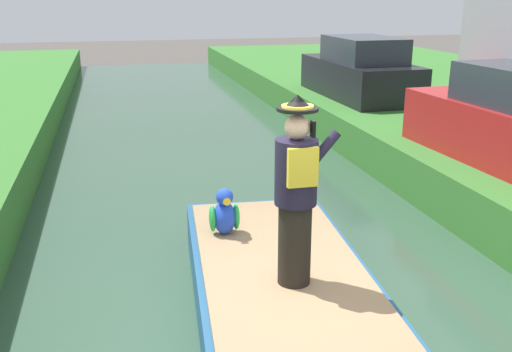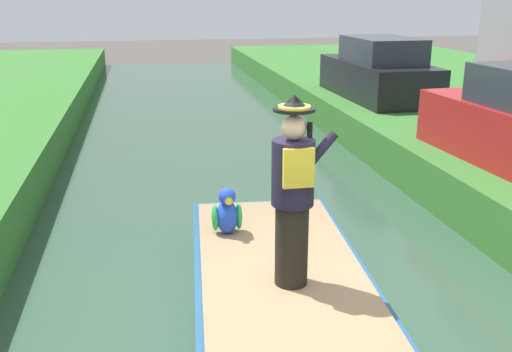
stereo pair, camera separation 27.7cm
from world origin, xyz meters
The scene contains 6 objects.
ground_plane centered at (0.00, 0.00, 0.00)m, with size 80.00×80.00×0.00m, color #4C4742.
canal_water centered at (0.00, 0.00, 0.05)m, with size 6.07×48.00×0.10m, color #33513D.
boat centered at (0.00, 0.51, 0.40)m, with size 2.14×4.33×0.61m.
person_pirate centered at (0.01, 0.12, 1.64)m, with size 0.61×0.42×1.85m.
parrot_plush centered at (-0.43, 1.46, 0.95)m, with size 0.36×0.34×0.57m.
parked_car_dark centered at (4.49, 8.94, 1.51)m, with size 1.79×4.04×1.50m.
Camera 2 is at (-1.30, -4.80, 3.43)m, focal length 40.63 mm.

